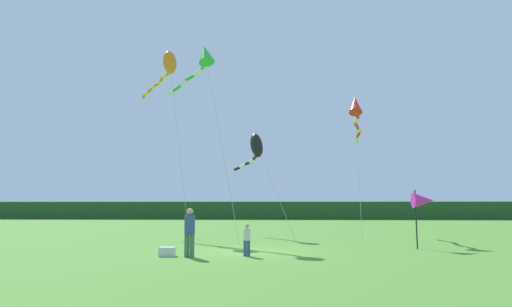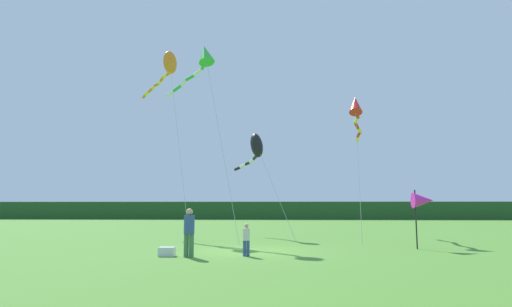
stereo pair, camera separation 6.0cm
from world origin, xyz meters
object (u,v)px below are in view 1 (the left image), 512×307
Objects in this scene: person_child at (247,238)px; kite_orange at (168,66)px; kite_green at (202,58)px; kite_red at (356,110)px; cooler_box at (167,252)px; kite_black at (255,147)px; banner_flag_pole at (423,201)px; person_adult at (190,230)px.

kite_orange reaches higher than person_child.
kite_green is 9.92m from kite_red.
kite_black reaches higher than cooler_box.
kite_green is 0.93× the size of kite_orange.
kite_red reaches higher than kite_black.
person_child reaches higher than cooler_box.
kite_orange reaches higher than banner_flag_pole.
person_adult is 3.03× the size of cooler_box.
person_adult is 0.26× the size of kite_black.
person_adult is 10.46m from banner_flag_pole.
kite_black reaches higher than person_adult.
kite_orange reaches higher than kite_green.
kite_red reaches higher than person_adult.
kite_red is at bearing 104.25° from banner_flag_pole.
banner_flag_pole is 0.38× the size of kite_black.
kite_green is (-11.02, 5.28, 8.68)m from banner_flag_pole.
kite_red is (6.24, -0.90, 2.15)m from kite_black.
person_child is 0.10× the size of kite_green.
cooler_box is 13.63m from kite_green.
kite_black reaches higher than person_child.
banner_flag_pole is at bearing 19.74° from person_adult.
kite_orange is at bearing 109.24° from person_adult.
person_adult is 12.01m from kite_black.
person_child is 0.47× the size of banner_flag_pole.
kite_orange is at bearing 105.72° from cooler_box.
kite_black is (2.79, 10.67, 5.44)m from cooler_box.
kite_orange is 13.09m from kite_red.
kite_black is (3.12, 2.14, -5.19)m from kite_green.
kite_red is (8.14, 10.03, 6.75)m from person_adult.
kite_orange is (-14.02, 8.61, 9.37)m from banner_flag_pole.
kite_black is 8.57m from kite_orange.
person_adult is at bearing -168.95° from person_child.
person_child is 13.55m from kite_green.
kite_orange is 1.39× the size of kite_red.
person_adult is 0.14× the size of kite_orange.
person_child is at bearing -61.54° from kite_orange.
kite_orange reaches higher than kite_black.
cooler_box is 0.07× the size of kite_red.
kite_orange is at bearing 168.96° from kite_black.
cooler_box is (-0.89, 0.26, -0.83)m from person_adult.
kite_orange is (-6.35, 11.71, 10.81)m from person_child.
cooler_box is 15.32m from kite_red.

